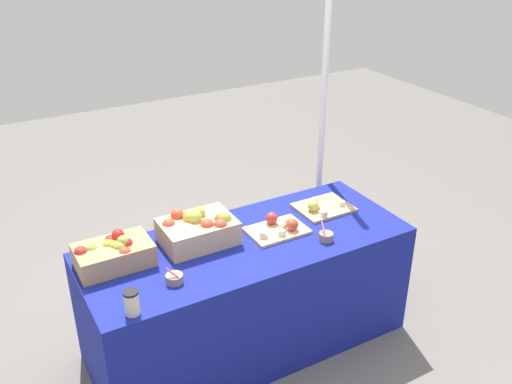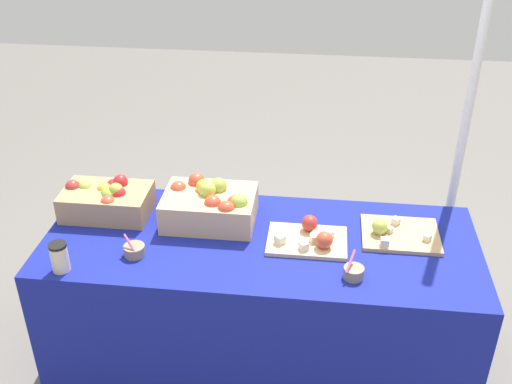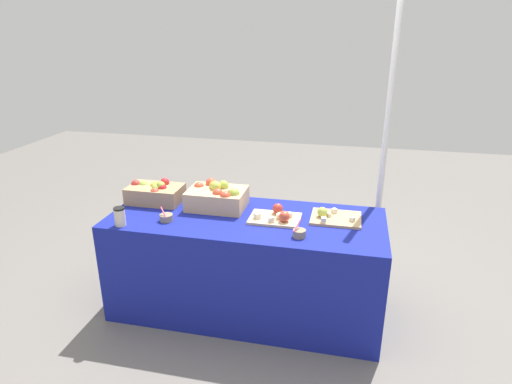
{
  "view_description": "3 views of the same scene",
  "coord_description": "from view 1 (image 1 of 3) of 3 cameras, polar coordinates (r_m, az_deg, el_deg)",
  "views": [
    {
      "loc": [
        -1.33,
        -2.46,
        2.46
      ],
      "look_at": [
        0.06,
        0.0,
        1.04
      ],
      "focal_mm": 39.94,
      "sensor_mm": 36.0,
      "label": 1
    },
    {
      "loc": [
        0.24,
        -2.19,
        2.27
      ],
      "look_at": [
        -0.02,
        0.04,
        0.96
      ],
      "focal_mm": 42.96,
      "sensor_mm": 36.0,
      "label": 2
    },
    {
      "loc": [
        0.67,
        -2.68,
        1.97
      ],
      "look_at": [
        0.06,
        0.06,
        0.91
      ],
      "focal_mm": 30.59,
      "sensor_mm": 36.0,
      "label": 3
    }
  ],
  "objects": [
    {
      "name": "ground_plane",
      "position": [
        3.72,
        -0.86,
        -14.67
      ],
      "size": [
        10.0,
        10.0,
        0.0
      ],
      "primitive_type": "plane",
      "color": "slate"
    },
    {
      "name": "table",
      "position": [
        3.48,
        -0.9,
        -10.1
      ],
      "size": [
        1.9,
        0.76,
        0.74
      ],
      "primitive_type": "cube",
      "color": "navy",
      "rests_on": "ground_plane"
    },
    {
      "name": "apple_crate_left",
      "position": [
        3.12,
        -14.08,
        -5.95
      ],
      "size": [
        0.4,
        0.25,
        0.17
      ],
      "color": "tan",
      "rests_on": "table"
    },
    {
      "name": "apple_crate_middle",
      "position": [
        3.24,
        -5.8,
        -3.7
      ],
      "size": [
        0.41,
        0.3,
        0.2
      ],
      "color": "tan",
      "rests_on": "table"
    },
    {
      "name": "cutting_board_front",
      "position": [
        3.62,
        6.62,
        -1.53
      ],
      "size": [
        0.34,
        0.27,
        0.09
      ],
      "color": "tan",
      "rests_on": "table"
    },
    {
      "name": "cutting_board_back",
      "position": [
        3.36,
        2.27,
        -3.55
      ],
      "size": [
        0.34,
        0.24,
        0.09
      ],
      "color": "#D1B284",
      "rests_on": "table"
    },
    {
      "name": "sample_bowl_near",
      "position": [
        2.95,
        -8.18,
        -8.57
      ],
      "size": [
        0.09,
        0.09,
        0.1
      ],
      "color": "gray",
      "rests_on": "table"
    },
    {
      "name": "sample_bowl_mid",
      "position": [
        3.29,
        7.02,
        -4.45
      ],
      "size": [
        0.08,
        0.09,
        0.1
      ],
      "color": "gray",
      "rests_on": "table"
    },
    {
      "name": "coffee_cup",
      "position": [
        2.76,
        -12.35,
        -10.76
      ],
      "size": [
        0.07,
        0.07,
        0.13
      ],
      "color": "beige",
      "rests_on": "table"
    },
    {
      "name": "tent_pole",
      "position": [
        4.0,
        6.66,
        7.19
      ],
      "size": [
        0.04,
        0.04,
        2.27
      ],
      "primitive_type": "cylinder",
      "color": "white",
      "rests_on": "ground_plane"
    }
  ]
}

